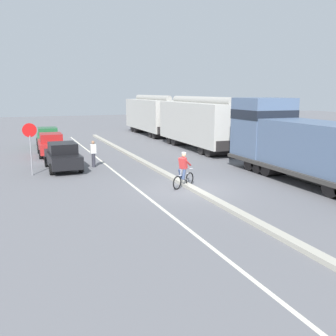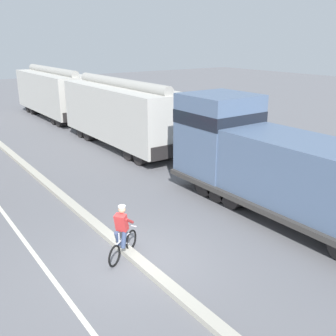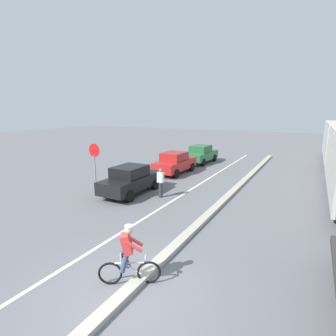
% 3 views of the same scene
% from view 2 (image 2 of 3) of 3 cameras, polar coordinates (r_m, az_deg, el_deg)
% --- Properties ---
extents(ground_plane, '(120.00, 120.00, 0.00)m').
position_cam_2_polar(ground_plane, '(12.31, -4.78, -13.17)').
color(ground_plane, slate).
extents(median_curb, '(0.36, 36.00, 0.16)m').
position_cam_2_polar(median_curb, '(17.19, -15.16, -3.97)').
color(median_curb, '#B2AD9E').
rests_on(median_curb, ground).
extents(lane_stripe, '(0.14, 36.00, 0.01)m').
position_cam_2_polar(lane_stripe, '(16.64, -22.88, -5.87)').
color(lane_stripe, silver).
rests_on(lane_stripe, ground).
extents(locomotive, '(3.10, 11.61, 4.20)m').
position_cam_2_polar(locomotive, '(15.03, 16.44, -0.35)').
color(locomotive, slate).
rests_on(locomotive, ground).
extents(hopper_car_lead, '(2.90, 10.60, 4.18)m').
position_cam_2_polar(hopper_car_lead, '(24.11, -6.75, 7.84)').
color(hopper_car_lead, beige).
rests_on(hopper_car_lead, ground).
extents(hopper_car_middle, '(2.90, 10.60, 4.18)m').
position_cam_2_polar(hopper_car_middle, '(34.62, -16.29, 10.42)').
color(hopper_car_middle, '#BAB7AF').
rests_on(hopper_car_middle, ground).
extents(cyclist, '(1.48, 0.95, 1.71)m').
position_cam_2_polar(cyclist, '(12.08, -6.66, -9.44)').
color(cyclist, black).
rests_on(cyclist, ground).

